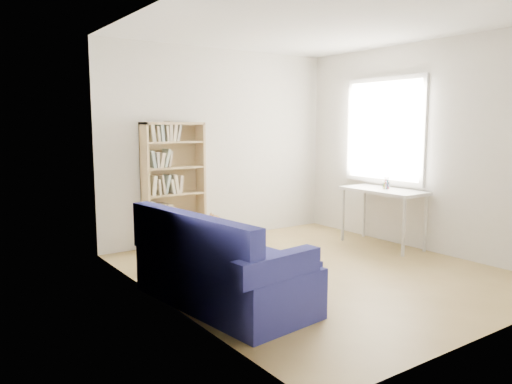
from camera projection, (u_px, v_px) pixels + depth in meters
ground at (316, 271)px, 5.43m from camera, size 4.00×4.00×0.00m
room_shell at (323, 120)px, 5.29m from camera, size 3.54×4.04×2.62m
sofa at (219, 267)px, 4.43m from camera, size 1.01×1.80×0.84m
bookshelf at (174, 190)px, 6.40m from camera, size 0.80×0.25×1.61m
desk at (383, 195)px, 6.47m from camera, size 0.51×1.12×0.75m
pen_cup at (386, 184)px, 6.48m from camera, size 0.09×0.09×0.16m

